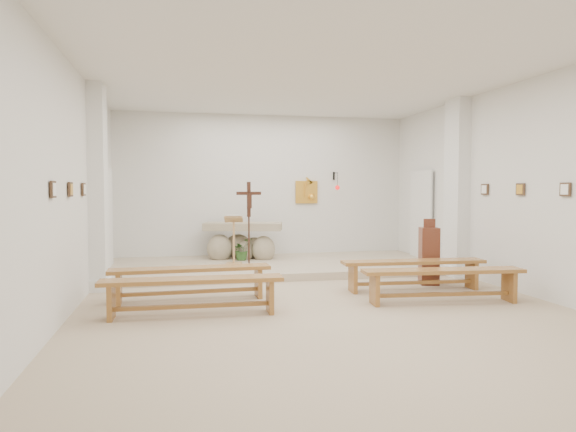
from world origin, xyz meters
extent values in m
cube|color=tan|center=(0.00, 0.00, 0.00)|extent=(7.00, 10.00, 0.00)
cube|color=silver|center=(-3.49, 0.00, 1.75)|extent=(0.02, 10.00, 3.50)
cube|color=silver|center=(3.49, 0.00, 1.75)|extent=(0.02, 10.00, 3.50)
cube|color=silver|center=(0.00, 4.99, 1.75)|extent=(7.00, 0.02, 3.50)
cube|color=silver|center=(0.00, 0.00, 3.49)|extent=(7.00, 10.00, 0.02)
cube|color=#C4B096|center=(0.00, 3.50, 0.07)|extent=(6.98, 3.00, 0.15)
cube|color=white|center=(-3.37, 2.00, 1.75)|extent=(0.26, 0.55, 3.50)
cube|color=white|center=(3.37, 2.00, 1.75)|extent=(0.26, 0.55, 3.50)
cube|color=gold|center=(1.05, 4.96, 1.65)|extent=(0.55, 0.04, 0.55)
cube|color=black|center=(1.75, 4.97, 2.05)|extent=(0.04, 0.02, 0.20)
cylinder|color=black|center=(1.75, 4.82, 2.12)|extent=(0.02, 0.30, 0.02)
cylinder|color=black|center=(1.75, 4.67, 1.95)|extent=(0.01, 0.01, 0.34)
sphere|color=red|center=(1.75, 4.67, 1.76)|extent=(0.11, 0.11, 0.11)
cube|color=#442E1E|center=(-3.47, -0.80, 1.72)|extent=(0.03, 0.20, 0.20)
cube|color=#442E1E|center=(-3.47, 0.20, 1.72)|extent=(0.03, 0.20, 0.20)
cube|color=#442E1E|center=(-3.47, 1.20, 1.72)|extent=(0.03, 0.20, 0.20)
cube|color=#442E1E|center=(3.47, -0.80, 1.72)|extent=(0.03, 0.20, 0.20)
cube|color=#442E1E|center=(3.47, 0.20, 1.72)|extent=(0.03, 0.20, 0.20)
cube|color=#442E1E|center=(3.47, 1.20, 1.72)|extent=(0.03, 0.20, 0.20)
cube|color=silver|center=(-3.43, 2.70, 0.27)|extent=(0.10, 0.85, 0.52)
cube|color=silver|center=(3.43, 2.70, 0.27)|extent=(0.10, 0.85, 0.52)
ellipsoid|color=tan|center=(-1.14, 4.28, 0.39)|extent=(0.56, 0.48, 0.64)
ellipsoid|color=tan|center=(-0.17, 4.06, 0.37)|extent=(0.53, 0.45, 0.60)
ellipsoid|color=tan|center=(-0.70, 4.49, 0.41)|extent=(0.60, 0.51, 0.56)
ellipsoid|color=tan|center=(-0.34, 4.37, 0.36)|extent=(0.49, 0.42, 0.53)
ellipsoid|color=tan|center=(-0.57, 4.23, 0.33)|extent=(0.41, 0.35, 0.49)
cube|color=tan|center=(-0.60, 4.29, 0.88)|extent=(1.85, 1.08, 0.17)
cube|color=tan|center=(-0.91, 3.40, 0.17)|extent=(0.37, 0.37, 0.04)
cylinder|color=tan|center=(-0.91, 3.40, 0.60)|extent=(0.05, 0.05, 0.90)
cube|color=tan|center=(-0.91, 3.38, 1.10)|extent=(0.42, 0.34, 0.15)
cube|color=white|center=(-0.92, 3.34, 1.14)|extent=(0.36, 0.28, 0.12)
cylinder|color=#3E1E13|center=(-0.64, 3.04, 0.16)|extent=(0.23, 0.23, 0.03)
cylinder|color=#3E1E13|center=(-0.64, 3.04, 0.67)|extent=(0.03, 0.03, 1.04)
cube|color=#3E1E13|center=(-0.64, 3.04, 1.52)|extent=(0.07, 0.06, 0.71)
cube|color=#3E1E13|center=(-0.64, 3.04, 1.64)|extent=(0.52, 0.16, 0.07)
cube|color=#3E1E13|center=(-0.63, 3.01, 1.49)|extent=(0.10, 0.06, 0.30)
imported|color=#2F5B24|center=(-0.67, 4.02, 0.39)|extent=(0.56, 0.55, 0.48)
cube|color=brown|center=(2.39, 1.22, 0.52)|extent=(0.39, 0.39, 1.03)
cube|color=brown|center=(2.39, 1.22, 1.11)|extent=(0.21, 0.09, 0.17)
cube|color=brown|center=(-1.86, 0.76, 0.49)|extent=(2.47, 0.46, 0.06)
cube|color=brown|center=(-2.92, 0.73, 0.23)|extent=(0.08, 0.36, 0.47)
cube|color=brown|center=(-0.80, 0.79, 0.23)|extent=(0.08, 0.36, 0.47)
cube|color=brown|center=(-1.86, 0.76, 0.13)|extent=(2.07, 0.13, 0.06)
cube|color=brown|center=(1.86, 0.76, 0.49)|extent=(2.48, 0.54, 0.06)
cube|color=brown|center=(0.80, 0.83, 0.23)|extent=(0.09, 0.36, 0.47)
cube|color=brown|center=(2.92, 0.70, 0.23)|extent=(0.09, 0.36, 0.47)
cube|color=brown|center=(1.86, 0.76, 0.13)|extent=(2.07, 0.20, 0.06)
cube|color=brown|center=(-1.86, -0.23, 0.49)|extent=(2.47, 0.46, 0.06)
cube|color=brown|center=(-2.92, -0.20, 0.23)|extent=(0.08, 0.36, 0.47)
cube|color=brown|center=(-0.80, -0.26, 0.23)|extent=(0.08, 0.36, 0.47)
cube|color=brown|center=(-1.86, -0.23, 0.13)|extent=(2.07, 0.13, 0.06)
cube|color=brown|center=(1.86, -0.23, 0.49)|extent=(2.48, 0.64, 0.06)
cube|color=brown|center=(0.81, -0.12, 0.23)|extent=(0.10, 0.36, 0.47)
cube|color=brown|center=(2.92, -0.34, 0.23)|extent=(0.10, 0.36, 0.47)
cube|color=brown|center=(1.86, -0.23, 0.13)|extent=(2.06, 0.27, 0.06)
camera|label=1|loc=(-2.05, -7.24, 1.72)|focal=32.00mm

